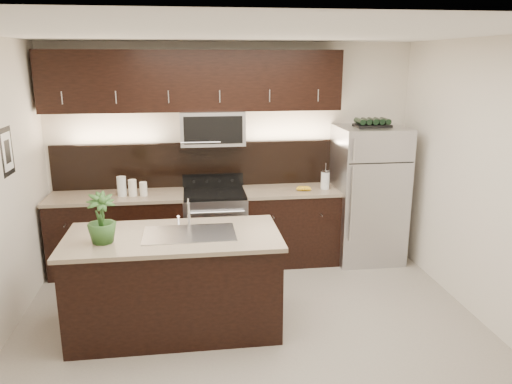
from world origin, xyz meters
TOP-DOWN VIEW (x-y plane):
  - ground at (0.00, 0.00)m, footprint 4.50×4.50m
  - room_walls at (-0.11, -0.04)m, footprint 4.52×4.02m
  - counter_run at (-0.46, 1.69)m, footprint 3.51×0.65m
  - upper_fixtures at (-0.43, 1.84)m, footprint 3.49×0.40m
  - island at (-0.71, 0.20)m, footprint 1.96×0.96m
  - sink_faucet at (-0.56, 0.21)m, footprint 0.84×0.50m
  - refrigerator at (1.67, 1.63)m, footprint 0.82×0.74m
  - wine_rack at (1.67, 1.63)m, footprint 0.42×0.26m
  - plant at (-1.31, 0.08)m, footprint 0.32×0.32m
  - canisters at (-1.24, 1.63)m, footprint 0.35×0.12m
  - french_press at (1.12, 1.64)m, footprint 0.11×0.11m
  - bananas at (0.79, 1.61)m, footprint 0.22×0.18m

SIDE VIEW (x-z plane):
  - ground at x=0.00m, z-range 0.00..0.00m
  - counter_run at x=-0.46m, z-range 0.00..0.94m
  - island at x=-0.71m, z-range 0.00..0.94m
  - refrigerator at x=1.67m, z-range 0.00..1.70m
  - sink_faucet at x=-0.56m, z-range 0.81..1.10m
  - bananas at x=0.79m, z-range 0.94..1.00m
  - canisters at x=-1.24m, z-range 0.93..1.16m
  - french_press at x=1.12m, z-range 0.90..1.22m
  - plant at x=-1.31m, z-range 0.94..1.38m
  - room_walls at x=-0.11m, z-range 0.34..3.05m
  - wine_rack at x=1.67m, z-range 1.70..1.80m
  - upper_fixtures at x=-0.43m, z-range 1.31..2.97m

